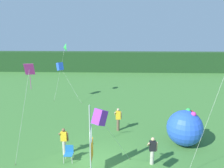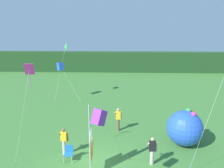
{
  "view_description": "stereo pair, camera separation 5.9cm",
  "coord_description": "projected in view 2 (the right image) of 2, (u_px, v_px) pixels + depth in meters",
  "views": [
    {
      "loc": [
        1.23,
        -11.15,
        7.39
      ],
      "look_at": [
        0.68,
        3.65,
        3.8
      ],
      "focal_mm": 36.57,
      "sensor_mm": 36.0,
      "label": 1
    },
    {
      "loc": [
        1.29,
        -11.15,
        7.39
      ],
      "look_at": [
        0.68,
        3.65,
        3.8
      ],
      "focal_mm": 36.57,
      "sensor_mm": 36.0,
      "label": 2
    }
  ],
  "objects": [
    {
      "name": "person_near_banner",
      "position": [
        64.0,
        141.0,
        13.58
      ],
      "size": [
        0.55,
        0.48,
        1.7
      ],
      "color": "#B7B2A3",
      "rests_on": "ground"
    },
    {
      "name": "banner_flag",
      "position": [
        91.0,
        141.0,
        11.52
      ],
      "size": [
        0.06,
        1.03,
        3.89
      ],
      "color": "#B7B7BC",
      "rests_on": "ground"
    },
    {
      "name": "kite_purple_box_1",
      "position": [
        99.0,
        117.0,
        8.89
      ],
      "size": [
        1.73,
        3.96,
        4.4
      ],
      "color": "brown",
      "rests_on": "ground"
    },
    {
      "name": "folding_chair",
      "position": [
        69.0,
        152.0,
        13.06
      ],
      "size": [
        0.51,
        0.51,
        0.89
      ],
      "color": "#BCBCC1",
      "rests_on": "ground"
    },
    {
      "name": "kite_green_delta_2",
      "position": [
        65.0,
        48.0,
        23.8
      ],
      "size": [
        1.4,
        1.65,
        5.92
      ],
      "color": "brown",
      "rests_on": "ground"
    },
    {
      "name": "person_far_left",
      "position": [
        118.0,
        119.0,
        16.83
      ],
      "size": [
        0.55,
        0.48,
        1.74
      ],
      "color": "brown",
      "rests_on": "ground"
    },
    {
      "name": "ground_plane",
      "position": [
        97.0,
        166.0,
        12.62
      ],
      "size": [
        120.0,
        120.0,
        0.0
      ],
      "primitive_type": "plane",
      "color": "#3D7533"
    },
    {
      "name": "person_mid_field",
      "position": [
        152.0,
        150.0,
        12.6
      ],
      "size": [
        0.55,
        0.48,
        1.62
      ],
      "color": "#B7B2A3",
      "rests_on": "ground"
    },
    {
      "name": "distant_treeline",
      "position": [
        114.0,
        62.0,
        40.23
      ],
      "size": [
        80.0,
        2.4,
        3.46
      ],
      "primitive_type": "cube",
      "color": "#1E421E",
      "rests_on": "ground"
    },
    {
      "name": "inflatable_balloon",
      "position": [
        185.0,
        128.0,
        14.69
      ],
      "size": [
        2.31,
        2.31,
        2.37
      ],
      "color": "blue",
      "rests_on": "ground"
    },
    {
      "name": "kite_blue_box_3",
      "position": [
        60.0,
        66.0,
        23.51
      ],
      "size": [
        2.73,
        1.5,
        4.06
      ],
      "color": "brown",
      "rests_on": "ground"
    },
    {
      "name": "kite_magenta_diamond_5",
      "position": [
        28.0,
        77.0,
        11.39
      ],
      "size": [
        1.6,
        0.4,
        5.74
      ],
      "color": "brown",
      "rests_on": "ground"
    }
  ]
}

